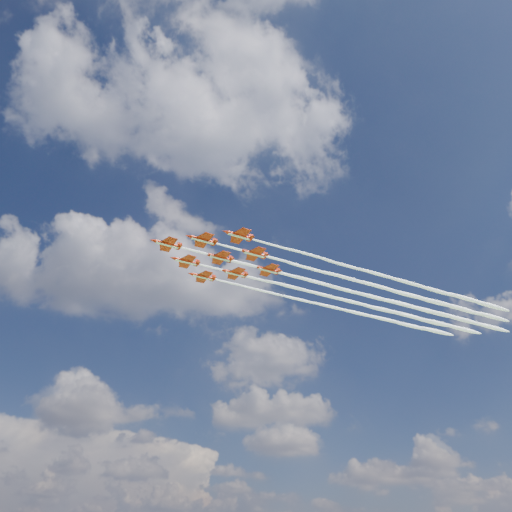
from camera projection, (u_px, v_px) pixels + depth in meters
name	position (u px, v px, depth m)	size (l,w,h in m)	color
jet_lead	(328.00, 285.00, 176.46)	(118.20, 47.42, 2.55)	#B51F0A
jet_row2_port	(361.00, 282.00, 174.42)	(118.20, 47.42, 2.55)	#B51F0A
jet_row2_starb	(337.00, 298.00, 185.41)	(118.20, 47.42, 2.55)	#B51F0A
jet_row3_port	(394.00, 279.00, 172.38)	(118.20, 47.42, 2.55)	#B51F0A
jet_row3_centre	(368.00, 295.00, 183.37)	(118.20, 47.42, 2.55)	#B51F0A
jet_row3_starb	(345.00, 310.00, 194.36)	(118.20, 47.42, 2.55)	#B51F0A
jet_row4_port	(400.00, 292.00, 181.33)	(118.20, 47.42, 2.55)	#B51F0A
jet_row4_starb	(374.00, 307.00, 192.32)	(118.20, 47.42, 2.55)	#B51F0A
jet_tail	(405.00, 305.00, 190.28)	(118.20, 47.42, 2.55)	#B51F0A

